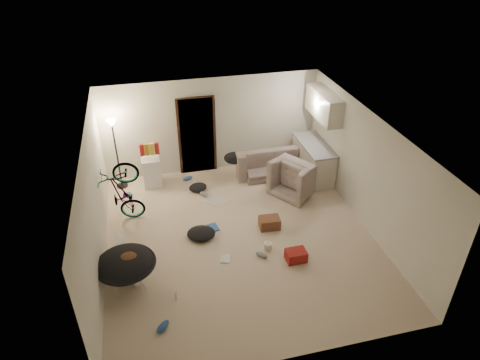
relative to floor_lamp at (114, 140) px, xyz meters
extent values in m
cube|color=beige|center=(2.40, -2.65, -1.32)|extent=(5.50, 6.00, 0.02)
cube|color=white|center=(2.40, -2.65, 1.20)|extent=(5.50, 6.00, 0.02)
cube|color=silver|center=(2.40, 0.36, -0.06)|extent=(5.50, 0.02, 2.50)
cube|color=silver|center=(2.40, -5.66, -0.06)|extent=(5.50, 0.02, 2.50)
cube|color=silver|center=(-0.36, -2.65, -0.06)|extent=(0.02, 6.00, 2.50)
cube|color=silver|center=(5.16, -2.65, -0.06)|extent=(0.02, 6.00, 2.50)
cube|color=black|center=(2.00, 0.32, -0.29)|extent=(0.85, 0.10, 2.04)
cube|color=#311B11|center=(2.00, 0.29, -0.29)|extent=(0.97, 0.04, 2.10)
cylinder|color=black|center=(0.00, 0.00, -1.29)|extent=(0.28, 0.28, 0.03)
cylinder|color=black|center=(0.00, 0.00, -0.46)|extent=(0.04, 0.04, 1.70)
cone|color=#FFE0A5|center=(0.00, 0.00, 0.41)|extent=(0.24, 0.24, 0.18)
cube|color=beige|center=(4.83, -0.65, -0.87)|extent=(0.60, 1.50, 0.88)
cube|color=gray|center=(4.83, -0.65, -0.41)|extent=(0.64, 1.54, 0.04)
cube|color=beige|center=(4.96, -0.65, 0.64)|extent=(0.38, 1.40, 0.65)
imported|color=#3B423A|center=(3.82, -0.20, -1.03)|extent=(1.88, 0.74, 0.55)
imported|color=#3B423A|center=(4.25, -1.21, -0.98)|extent=(1.30, 1.33, 0.66)
imported|color=black|center=(0.10, -1.50, -0.89)|extent=(1.65, 0.84, 0.92)
imported|color=maroon|center=(0.89, -4.10, -1.30)|extent=(0.23, 0.19, 0.02)
cube|color=white|center=(0.77, -0.10, -0.93)|extent=(0.44, 0.44, 0.75)
cube|color=maroon|center=(0.60, -0.10, -0.31)|extent=(0.11, 0.09, 0.30)
cube|color=#B47516|center=(0.72, -0.10, -0.31)|extent=(0.12, 0.09, 0.30)
cube|color=gold|center=(0.84, -0.10, -0.31)|extent=(0.10, 0.07, 0.30)
cube|color=maroon|center=(0.96, -0.10, -0.31)|extent=(0.11, 0.09, 0.30)
cylinder|color=silver|center=(0.10, -3.53, -1.06)|extent=(0.71, 0.71, 0.50)
ellipsoid|color=black|center=(0.10, -3.53, -0.75)|extent=(1.00, 1.00, 0.42)
torus|color=black|center=(0.10, -3.53, -0.75)|extent=(1.08, 1.08, 0.08)
ellipsoid|color=#4C2D1A|center=(0.15, -3.56, -0.64)|extent=(0.50, 0.43, 0.22)
ellipsoid|color=black|center=(2.87, -0.20, -0.77)|extent=(0.62, 0.54, 0.28)
cube|color=silver|center=(0.10, -3.13, -1.00)|extent=(0.42, 0.97, 0.63)
cube|color=brown|center=(3.11, -2.47, -1.18)|extent=(0.46, 0.34, 0.25)
cube|color=maroon|center=(3.31, -3.59, -1.19)|extent=(0.40, 0.30, 0.23)
cylinder|color=white|center=(2.87, -3.15, -1.23)|extent=(0.16, 0.16, 0.16)
cone|color=white|center=(2.87, -3.15, -1.11)|extent=(0.09, 0.09, 0.07)
cube|color=beige|center=(2.16, -1.19, -1.30)|extent=(0.72, 0.72, 0.01)
cube|color=#295197|center=(1.91, -2.21, -1.29)|extent=(0.26, 0.32, 0.03)
cube|color=silver|center=(1.96, -3.24, -1.30)|extent=(0.25, 0.29, 0.02)
ellipsoid|color=#295197|center=(1.65, -0.10, -1.26)|extent=(0.29, 0.19, 0.10)
ellipsoid|color=slate|center=(1.92, -0.91, -1.26)|extent=(0.22, 0.27, 0.09)
ellipsoid|color=#295197|center=(0.61, -4.64, -1.25)|extent=(0.29, 0.30, 0.11)
ellipsoid|color=slate|center=(2.68, -3.34, -1.26)|extent=(0.26, 0.26, 0.10)
ellipsoid|color=black|center=(1.61, -2.44, -1.21)|extent=(0.68, 0.61, 0.19)
ellipsoid|color=black|center=(1.83, -0.61, -1.24)|extent=(0.57, 0.54, 0.14)
camera|label=1|loc=(0.74, -9.49, 4.52)|focal=32.00mm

